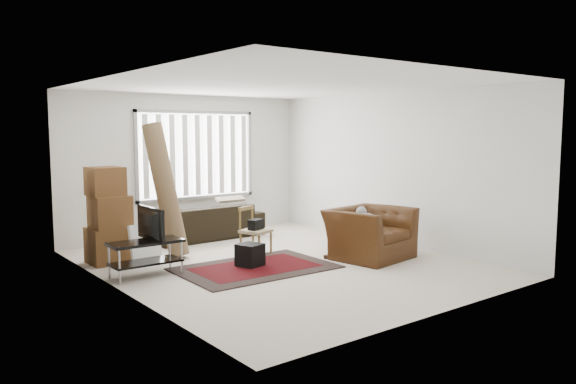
% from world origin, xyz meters
% --- Properties ---
extents(room, '(6.00, 6.02, 2.71)m').
position_xyz_m(room, '(0.03, 0.51, 1.76)').
color(room, beige).
rests_on(room, ground).
extents(persian_rug, '(2.27, 1.55, 0.02)m').
position_xyz_m(persian_rug, '(-0.49, -0.05, 0.01)').
color(persian_rug, black).
rests_on(persian_rug, ground).
extents(tv_stand, '(1.00, 0.45, 0.50)m').
position_xyz_m(tv_stand, '(-1.95, 0.51, 0.36)').
color(tv_stand, black).
rests_on(tv_stand, ground).
extents(tv, '(0.11, 0.81, 0.47)m').
position_xyz_m(tv, '(-1.95, 0.51, 0.74)').
color(tv, black).
rests_on(tv, tv_stand).
extents(subwoofer, '(0.41, 0.41, 0.33)m').
position_xyz_m(subwoofer, '(-0.50, 0.07, 0.18)').
color(subwoofer, black).
rests_on(subwoofer, persian_rug).
extents(moving_boxes, '(0.61, 0.56, 1.48)m').
position_xyz_m(moving_boxes, '(-2.06, 1.62, 0.69)').
color(moving_boxes, brown).
rests_on(moving_boxes, ground).
extents(white_flatpack, '(0.50, 0.25, 0.62)m').
position_xyz_m(white_flatpack, '(-1.65, 1.21, 0.31)').
color(white_flatpack, silver).
rests_on(white_flatpack, ground).
extents(rolled_rug, '(0.61, 0.90, 2.16)m').
position_xyz_m(rolled_rug, '(-1.17, 1.49, 1.08)').
color(rolled_rug, brown).
rests_on(rolled_rug, ground).
extents(sofa, '(2.17, 0.97, 0.83)m').
position_xyz_m(sofa, '(0.11, 2.45, 0.41)').
color(sofa, black).
rests_on(sofa, ground).
extents(side_chair, '(0.55, 0.55, 0.79)m').
position_xyz_m(side_chair, '(0.03, 0.73, 0.44)').
color(side_chair, '#928560').
rests_on(side_chair, ground).
extents(armchair, '(1.38, 1.25, 0.91)m').
position_xyz_m(armchair, '(1.34, -0.60, 0.46)').
color(armchair, '#3C200C').
rests_on(armchair, ground).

